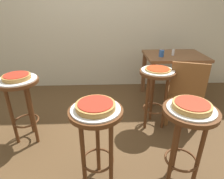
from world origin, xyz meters
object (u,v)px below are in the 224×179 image
(serving_plate_middle, at_px, (96,109))
(pizza_leftside, at_px, (16,77))
(serving_plate_leftside, at_px, (17,79))
(cup_near_edge, at_px, (162,53))
(wooden_chair, at_px, (185,90))
(stool_rear, at_px, (156,86))
(dining_table, at_px, (174,63))
(pizza_rear, at_px, (158,69))
(stool_foreground, at_px, (187,130))
(stool_leftside, at_px, (21,96))
(pizza_foreground, at_px, (192,105))
(stool_middle, at_px, (97,130))
(condiment_shaker, at_px, (173,53))
(pizza_middle, at_px, (96,106))
(serving_plate_rear, at_px, (158,70))
(serving_plate_foreground, at_px, (191,109))

(serving_plate_middle, xyz_separation_m, pizza_leftside, (-0.82, 0.61, 0.03))
(serving_plate_middle, xyz_separation_m, serving_plate_leftside, (-0.82, 0.61, 0.00))
(cup_near_edge, xyz_separation_m, wooden_chair, (0.17, -0.58, -0.31))
(stool_rear, relative_size, dining_table, 0.84)
(pizza_rear, bearing_deg, stool_foreground, -88.24)
(stool_leftside, bearing_deg, wooden_chair, 7.62)
(serving_plate_middle, height_order, dining_table, serving_plate_middle)
(dining_table, relative_size, wooden_chair, 1.03)
(serving_plate_middle, relative_size, stool_rear, 0.50)
(pizza_foreground, distance_m, stool_rear, 0.88)
(pizza_foreground, xyz_separation_m, stool_middle, (-0.70, 0.03, -0.22))
(pizza_rear, relative_size, wooden_chair, 0.34)
(serving_plate_leftside, xyz_separation_m, cup_near_edge, (1.71, 0.83, 0.03))
(stool_leftside, relative_size, cup_near_edge, 7.79)
(stool_leftside, height_order, condiment_shaker, condiment_shaker)
(pizza_middle, xyz_separation_m, stool_leftside, (-0.82, 0.61, -0.22))
(serving_plate_rear, xyz_separation_m, pizza_rear, (0.00, 0.00, 0.02))
(cup_near_edge, bearing_deg, pizza_leftside, -154.04)
(pizza_rear, bearing_deg, serving_plate_leftside, -172.01)
(pizza_rear, distance_m, condiment_shaker, 0.79)
(dining_table, bearing_deg, serving_plate_leftside, -154.12)
(stool_foreground, xyz_separation_m, pizza_foreground, (-0.00, 0.00, 0.22))
(dining_table, height_order, condiment_shaker, condiment_shaker)
(serving_plate_middle, relative_size, dining_table, 0.42)
(serving_plate_rear, bearing_deg, serving_plate_leftside, -172.01)
(pizza_rear, xyz_separation_m, dining_table, (0.45, 0.73, -0.16))
(cup_near_edge, distance_m, condiment_shaker, 0.20)
(cup_near_edge, height_order, condiment_shaker, cup_near_edge)
(serving_plate_rear, relative_size, wooden_chair, 0.44)
(stool_leftside, bearing_deg, serving_plate_middle, -37.00)
(stool_foreground, xyz_separation_m, stool_middle, (-0.70, 0.03, 0.00))
(stool_middle, distance_m, condiment_shaker, 1.87)
(wooden_chair, bearing_deg, stool_rear, -173.82)
(pizza_leftside, height_order, stool_rear, pizza_leftside)
(pizza_rear, height_order, cup_near_edge, cup_near_edge)
(serving_plate_rear, bearing_deg, stool_foreground, -88.24)
(condiment_shaker, bearing_deg, stool_rear, -120.53)
(serving_plate_foreground, bearing_deg, stool_middle, 177.88)
(stool_foreground, xyz_separation_m, serving_plate_foreground, (-0.00, 0.00, 0.19))
(serving_plate_leftside, bearing_deg, wooden_chair, 7.62)
(serving_plate_foreground, bearing_deg, pizza_middle, 177.88)
(pizza_middle, xyz_separation_m, pizza_rear, (0.68, 0.82, -0.01))
(pizza_middle, distance_m, wooden_chair, 1.40)
(stool_leftside, bearing_deg, dining_table, 25.88)
(stool_leftside, height_order, pizza_rear, pizza_rear)
(condiment_shaker, bearing_deg, pizza_rear, -120.53)
(pizza_foreground, height_order, cup_near_edge, cup_near_edge)
(stool_middle, xyz_separation_m, serving_plate_rear, (0.68, 0.82, 0.19))
(pizza_middle, xyz_separation_m, serving_plate_leftside, (-0.82, 0.61, -0.03))
(serving_plate_rear, relative_size, condiment_shaker, 4.36)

